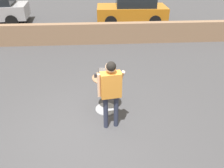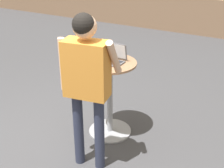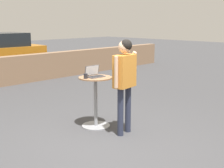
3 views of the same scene
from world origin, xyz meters
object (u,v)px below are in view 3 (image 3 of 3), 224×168
(laptop, at_px, (94,74))
(coffee_mug, at_px, (86,76))
(standing_person, at_px, (125,74))
(cafe_table, at_px, (96,99))

(laptop, height_order, coffee_mug, laptop)
(coffee_mug, xyz_separation_m, standing_person, (0.33, -0.68, 0.08))
(laptop, height_order, standing_person, standing_person)
(coffee_mug, relative_size, standing_person, 0.06)
(standing_person, bearing_deg, coffee_mug, 115.95)
(cafe_table, height_order, standing_person, standing_person)
(laptop, bearing_deg, standing_person, -82.14)
(laptop, distance_m, standing_person, 0.71)
(cafe_table, relative_size, coffee_mug, 9.32)
(cafe_table, bearing_deg, standing_person, -81.65)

